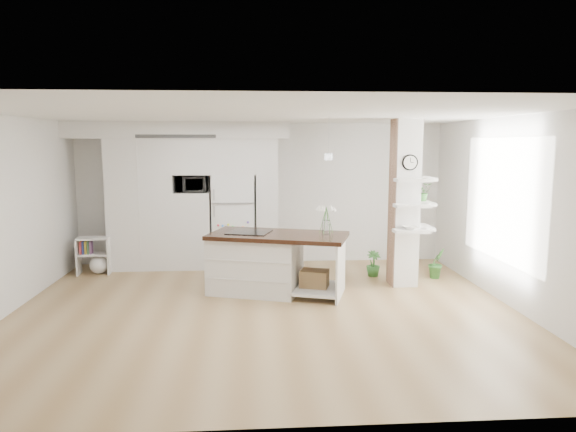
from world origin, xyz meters
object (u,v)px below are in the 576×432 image
at_px(refrigerator, 234,221).
at_px(bookshelf, 95,258).
at_px(kitchen_island, 263,261).
at_px(floor_plant_a, 437,263).

bearing_deg(refrigerator, bookshelf, -170.02).
distance_m(kitchen_island, floor_plant_a, 3.08).
bearing_deg(floor_plant_a, bookshelf, 173.25).
xyz_separation_m(refrigerator, floor_plant_a, (3.52, -1.14, -0.61)).
bearing_deg(floor_plant_a, kitchen_island, -168.27).
relative_size(refrigerator, bookshelf, 2.64).
relative_size(refrigerator, floor_plant_a, 3.27).
height_order(refrigerator, kitchen_island, refrigerator).
bearing_deg(floor_plant_a, refrigerator, 162.10).
xyz_separation_m(kitchen_island, floor_plant_a, (3.01, 0.62, -0.22)).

